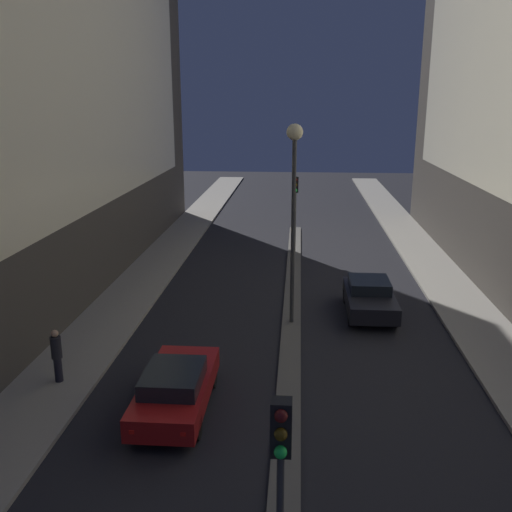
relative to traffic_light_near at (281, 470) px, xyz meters
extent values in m
cube|color=#423D38|center=(-11.69, 16.12, 8.50)|extent=(6.00, 39.63, 23.64)
cube|color=#56544F|center=(0.00, 14.24, -3.27)|extent=(0.75, 33.87, 0.10)
cube|color=black|center=(0.00, 0.03, 0.71)|extent=(0.32, 0.28, 0.90)
sphere|color=#4C0F0F|center=(0.00, -0.15, 1.01)|extent=(0.20, 0.20, 0.20)
sphere|color=#4C380A|center=(0.00, -0.15, 0.71)|extent=(0.20, 0.20, 0.20)
sphere|color=#1EEA4C|center=(0.00, -0.15, 0.41)|extent=(0.20, 0.20, 0.20)
cylinder|color=#383838|center=(0.00, 24.67, -1.48)|extent=(0.12, 0.12, 3.47)
cube|color=black|center=(0.00, 24.67, 0.71)|extent=(0.32, 0.28, 0.90)
sphere|color=#4C0F0F|center=(0.00, 24.49, 1.01)|extent=(0.20, 0.20, 0.20)
sphere|color=#4C380A|center=(0.00, 24.49, 0.71)|extent=(0.20, 0.20, 0.20)
sphere|color=#1EEA4C|center=(0.00, 24.49, 0.41)|extent=(0.20, 0.20, 0.20)
cylinder|color=#383838|center=(0.00, 13.84, 0.41)|extent=(0.16, 0.16, 7.25)
sphere|color=#F9EAB2|center=(0.00, 13.84, 4.22)|extent=(0.61, 0.61, 0.61)
cube|color=maroon|center=(-3.21, 7.10, -2.67)|extent=(1.87, 4.54, 0.65)
cube|color=black|center=(-3.21, 6.76, -2.12)|extent=(1.59, 2.04, 0.47)
cube|color=red|center=(-3.86, 4.83, -2.64)|extent=(0.14, 0.04, 0.10)
cube|color=red|center=(-2.56, 4.83, -2.64)|extent=(0.14, 0.04, 0.10)
cylinder|color=black|center=(-4.03, 8.51, -3.00)|extent=(0.22, 0.64, 0.64)
cylinder|color=black|center=(-2.39, 8.51, -3.00)|extent=(0.22, 0.64, 0.64)
cylinder|color=black|center=(-4.03, 5.69, -3.00)|extent=(0.22, 0.64, 0.64)
cylinder|color=black|center=(-2.39, 5.69, -3.00)|extent=(0.22, 0.64, 0.64)
cube|color=black|center=(3.21, 15.17, -2.67)|extent=(1.92, 4.16, 0.66)
cube|color=black|center=(3.21, 15.48, -2.11)|extent=(1.64, 1.87, 0.45)
cube|color=red|center=(2.54, 17.25, -2.63)|extent=(0.14, 0.04, 0.10)
cube|color=red|center=(3.88, 17.25, -2.63)|extent=(0.14, 0.04, 0.10)
cylinder|color=black|center=(2.36, 16.46, -3.00)|extent=(0.22, 0.64, 0.64)
cylinder|color=black|center=(4.06, 16.46, -3.00)|extent=(0.22, 0.64, 0.64)
cylinder|color=black|center=(2.36, 13.88, -3.00)|extent=(0.22, 0.64, 0.64)
cylinder|color=black|center=(4.06, 13.88, -3.00)|extent=(0.22, 0.64, 0.64)
cylinder|color=black|center=(-7.22, 8.29, -2.79)|extent=(0.25, 0.25, 0.79)
cylinder|color=#232328|center=(-7.22, 8.29, -2.04)|extent=(0.33, 0.33, 0.70)
sphere|color=tan|center=(-7.22, 8.29, -1.57)|extent=(0.23, 0.23, 0.23)
camera|label=1|loc=(0.19, -7.44, 5.43)|focal=40.00mm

